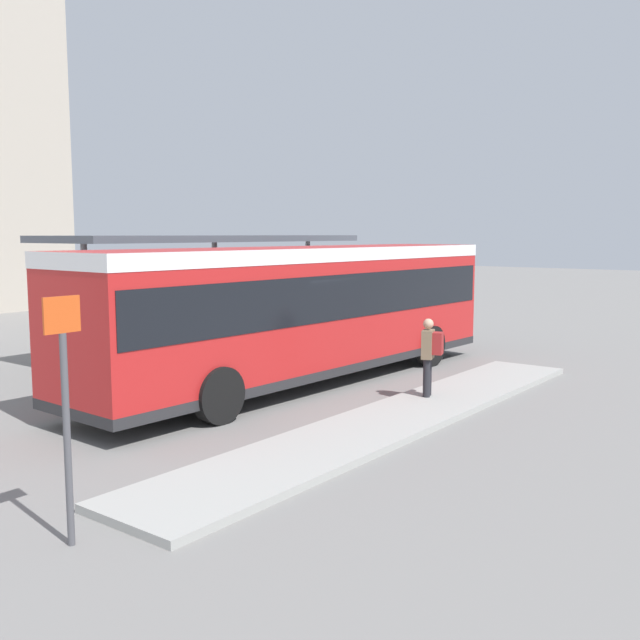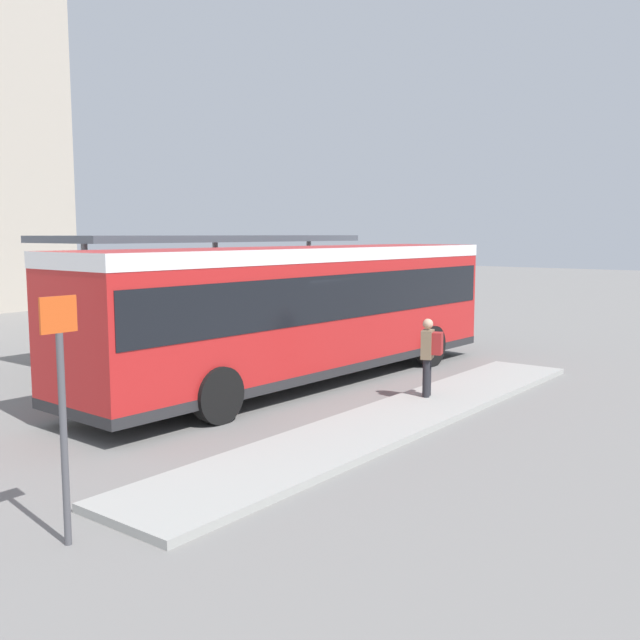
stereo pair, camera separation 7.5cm
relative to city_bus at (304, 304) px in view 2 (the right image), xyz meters
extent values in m
plane|color=slate|center=(-0.01, 0.00, -1.85)|extent=(120.00, 120.00, 0.00)
cube|color=#9E9E99|center=(-1.54, -3.54, -1.79)|extent=(12.70, 1.80, 0.12)
cube|color=red|center=(-0.01, 0.00, -0.09)|extent=(12.18, 2.84, 2.82)
cube|color=white|center=(-0.01, 0.00, 1.17)|extent=(12.20, 2.86, 0.30)
cube|color=black|center=(-0.01, 0.00, 0.25)|extent=(11.94, 2.86, 0.99)
cube|color=black|center=(6.02, -0.20, 0.25)|extent=(0.15, 2.24, 1.08)
cube|color=#28282B|center=(-0.01, 0.00, -1.40)|extent=(12.19, 2.85, 0.20)
cylinder|color=black|center=(3.78, 1.04, -1.31)|extent=(1.08, 0.32, 1.07)
cylinder|color=black|center=(3.70, -1.29, -1.31)|extent=(1.08, 0.32, 1.07)
cylinder|color=black|center=(-3.72, 1.29, -1.31)|extent=(1.08, 0.32, 1.07)
cylinder|color=black|center=(-3.80, -1.04, -1.31)|extent=(1.08, 0.32, 1.07)
cylinder|color=#232328|center=(-0.02, -3.24, -1.33)|extent=(0.15, 0.15, 0.79)
cylinder|color=#232328|center=(0.15, -3.19, -1.33)|extent=(0.15, 0.15, 0.79)
cube|color=#7A664C|center=(0.06, -3.21, -0.64)|extent=(0.44, 0.33, 0.59)
cube|color=maroon|center=(0.13, -3.41, -0.61)|extent=(0.34, 0.28, 0.45)
sphere|color=tan|center=(0.06, -3.21, -0.22)|extent=(0.21, 0.21, 0.21)
torus|color=black|center=(9.85, 2.23, -1.51)|extent=(0.10, 0.70, 0.70)
torus|color=black|center=(9.91, 1.29, -1.51)|extent=(0.10, 0.70, 0.70)
cylinder|color=gold|center=(9.88, 1.76, -1.28)|extent=(0.09, 0.74, 0.04)
cylinder|color=gold|center=(9.89, 1.59, -1.33)|extent=(0.04, 0.04, 0.34)
cube|color=black|center=(9.89, 1.59, -1.16)|extent=(0.08, 0.18, 0.04)
cylinder|color=gold|center=(9.85, 2.14, -1.19)|extent=(0.48, 0.07, 0.03)
torus|color=black|center=(9.96, 2.96, -1.49)|extent=(0.15, 0.73, 0.73)
torus|color=black|center=(9.82, 1.97, -1.49)|extent=(0.15, 0.73, 0.73)
cylinder|color=#2847AD|center=(9.89, 2.46, -1.25)|extent=(0.15, 0.77, 0.04)
cylinder|color=#2847AD|center=(9.86, 2.29, -1.31)|extent=(0.04, 0.04, 0.36)
cube|color=black|center=(9.86, 2.29, -1.13)|extent=(0.10, 0.19, 0.04)
cylinder|color=#2847AD|center=(9.95, 2.86, -1.16)|extent=(0.48, 0.10, 0.03)
torus|color=black|center=(10.01, 3.68, -1.48)|extent=(0.11, 0.75, 0.75)
torus|color=black|center=(9.93, 2.66, -1.48)|extent=(0.11, 0.75, 0.75)
cylinder|color=#287F3D|center=(9.97, 3.17, -1.23)|extent=(0.10, 0.80, 0.04)
cylinder|color=#287F3D|center=(9.96, 2.98, -1.29)|extent=(0.04, 0.04, 0.37)
cube|color=black|center=(9.96, 2.98, -1.11)|extent=(0.08, 0.19, 0.04)
cylinder|color=#287F3D|center=(10.01, 3.58, -1.14)|extent=(0.48, 0.07, 0.03)
cube|color=#4C515B|center=(1.88, 4.87, 1.49)|extent=(10.31, 3.00, 0.18)
cylinder|color=gray|center=(-2.50, 4.87, -0.23)|extent=(0.16, 0.16, 3.25)
cylinder|color=gray|center=(6.26, 4.87, -0.23)|extent=(0.16, 0.16, 3.25)
cylinder|color=gray|center=(1.88, 4.87, -0.23)|extent=(0.16, 0.16, 3.25)
cylinder|color=#4C4C51|center=(-8.45, -3.42, -0.65)|extent=(0.08, 0.08, 2.40)
cube|color=#D84C19|center=(-8.45, -3.42, 0.75)|extent=(0.44, 0.03, 0.40)
camera|label=1|loc=(-12.80, -10.27, 1.61)|focal=40.00mm
camera|label=2|loc=(-12.76, -10.33, 1.61)|focal=40.00mm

